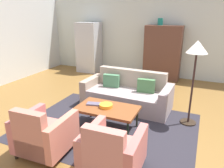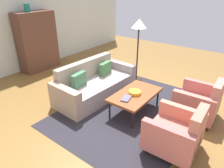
# 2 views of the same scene
# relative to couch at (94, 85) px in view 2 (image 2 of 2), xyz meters

# --- Properties ---
(ground_plane) EXTENTS (10.88, 10.88, 0.00)m
(ground_plane) POSITION_rel_couch_xyz_m (0.31, -0.99, -0.29)
(ground_plane) COLOR brown
(wall_back) EXTENTS (9.07, 0.12, 2.80)m
(wall_back) POSITION_rel_couch_xyz_m (0.31, 2.98, 1.11)
(wall_back) COLOR silver
(wall_back) RESTS_ON ground
(area_rug) EXTENTS (3.40, 2.60, 0.01)m
(area_rug) POSITION_rel_couch_xyz_m (-0.00, -1.14, -0.28)
(area_rug) COLOR #29262E
(area_rug) RESTS_ON ground
(couch) EXTENTS (2.13, 0.98, 0.86)m
(couch) POSITION_rel_couch_xyz_m (0.00, 0.00, 0.00)
(couch) COLOR gray
(couch) RESTS_ON ground
(coffee_table) EXTENTS (1.20, 0.70, 0.44)m
(coffee_table) POSITION_rel_couch_xyz_m (-0.00, -1.19, 0.12)
(coffee_table) COLOR black
(coffee_table) RESTS_ON ground
(armchair_left) EXTENTS (0.83, 0.83, 0.88)m
(armchair_left) POSITION_rel_couch_xyz_m (-0.60, -2.35, 0.06)
(armchair_left) COLOR #312620
(armchair_left) RESTS_ON ground
(armchair_right) EXTENTS (0.82, 0.82, 0.88)m
(armchair_right) POSITION_rel_couch_xyz_m (0.60, -2.35, 0.06)
(armchair_right) COLOR #2D2512
(armchair_right) RESTS_ON ground
(fruit_bowl) EXTENTS (0.26, 0.26, 0.07)m
(fruit_bowl) POSITION_rel_couch_xyz_m (-0.03, -1.19, 0.19)
(fruit_bowl) COLOR orange
(fruit_bowl) RESTS_ON coffee_table
(book_stack) EXTENTS (0.30, 0.21, 0.03)m
(book_stack) POSITION_rel_couch_xyz_m (-0.32, -1.16, 0.17)
(book_stack) COLOR #595266
(book_stack) RESTS_ON coffee_table
(cabinet) EXTENTS (1.20, 0.51, 1.80)m
(cabinet) POSITION_rel_couch_xyz_m (0.30, 2.63, 0.61)
(cabinet) COLOR brown
(cabinet) RESTS_ON ground
(vase_tall) EXTENTS (0.17, 0.17, 0.22)m
(vase_tall) POSITION_rel_couch_xyz_m (0.15, 2.63, 1.62)
(vase_tall) COLOR #157262
(vase_tall) RESTS_ON cabinet
(floor_lamp) EXTENTS (0.40, 0.40, 1.72)m
(floor_lamp) POSITION_rel_couch_xyz_m (1.47, -0.33, 1.16)
(floor_lamp) COLOR #2E2219
(floor_lamp) RESTS_ON ground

